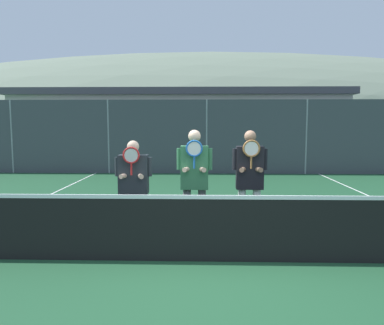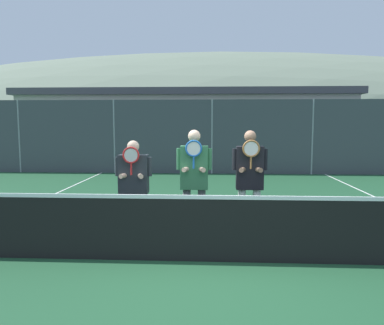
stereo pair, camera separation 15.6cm
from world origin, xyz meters
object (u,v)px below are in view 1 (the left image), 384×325
player_center_left (194,177)px  car_left_of_center (185,145)px  player_leftmost (134,182)px  car_far_left (73,146)px  player_center_right (250,177)px  car_center (294,147)px

player_center_left → car_left_of_center: bearing=93.5°
player_leftmost → player_center_left: player_center_left is taller
car_far_left → car_left_of_center: car_left_of_center is taller
car_left_of_center → player_leftmost: bearing=-91.6°
car_left_of_center → car_far_left: bearing=179.4°
player_center_left → car_far_left: player_center_left is taller
player_center_left → car_left_of_center: 11.44m
player_leftmost → player_center_right: size_ratio=0.91×
player_leftmost → player_center_left: size_ratio=0.91×
car_far_left → player_center_left: bearing=-62.3°
car_center → player_leftmost: bearing=-115.3°
car_far_left → car_center: (10.45, 0.05, -0.02)m
car_center → player_center_right: bearing=-107.0°
player_center_left → player_center_right: player_center_left is taller
player_center_left → player_center_right: (0.91, 0.06, -0.01)m
car_far_left → car_left_of_center: size_ratio=1.04×
player_leftmost → player_center_right: player_center_right is taller
player_center_left → player_center_right: 0.92m
car_far_left → car_left_of_center: bearing=-0.6°
player_leftmost → car_left_of_center: size_ratio=0.38×
player_leftmost → car_left_of_center: 11.40m
car_far_left → car_left_of_center: 5.33m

